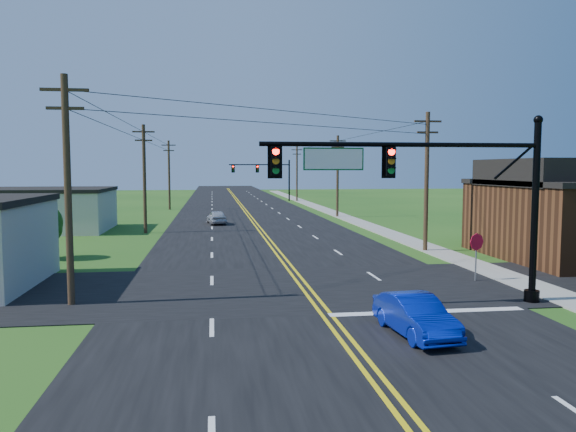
{
  "coord_description": "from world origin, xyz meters",
  "views": [
    {
      "loc": [
        -3.93,
        -12.74,
        5.4
      ],
      "look_at": [
        -0.86,
        10.0,
        3.45
      ],
      "focal_mm": 35.0,
      "sensor_mm": 36.0,
      "label": 1
    }
  ],
  "objects": [
    {
      "name": "ground",
      "position": [
        0.0,
        0.0,
        0.0
      ],
      "size": [
        260.0,
        260.0,
        0.0
      ],
      "primitive_type": "plane",
      "color": "#1D4814",
      "rests_on": "ground"
    },
    {
      "name": "road_main",
      "position": [
        0.0,
        50.0,
        0.02
      ],
      "size": [
        16.0,
        220.0,
        0.04
      ],
      "primitive_type": "cube",
      "color": "black",
      "rests_on": "ground"
    },
    {
      "name": "road_cross",
      "position": [
        0.0,
        12.0,
        0.02
      ],
      "size": [
        70.0,
        10.0,
        0.04
      ],
      "primitive_type": "cube",
      "color": "black",
      "rests_on": "ground"
    },
    {
      "name": "sidewalk",
      "position": [
        10.5,
        40.0,
        0.04
      ],
      "size": [
        2.0,
        160.0,
        0.08
      ],
      "primitive_type": "cube",
      "color": "gray",
      "rests_on": "ground"
    },
    {
      "name": "signal_mast_main",
      "position": [
        4.34,
        8.0,
        4.75
      ],
      "size": [
        11.3,
        0.6,
        7.48
      ],
      "color": "black",
      "rests_on": "ground"
    },
    {
      "name": "signal_mast_far",
      "position": [
        4.44,
        80.0,
        4.55
      ],
      "size": [
        10.98,
        0.6,
        7.48
      ],
      "color": "black",
      "rests_on": "ground"
    },
    {
      "name": "cream_bldg_far",
      "position": [
        -19.0,
        38.0,
        1.86
      ],
      "size": [
        12.2,
        9.2,
        3.7
      ],
      "color": "#BAB39F",
      "rests_on": "ground"
    },
    {
      "name": "utility_pole_left_a",
      "position": [
        -9.5,
        10.0,
        4.72
      ],
      "size": [
        1.8,
        0.28,
        9.0
      ],
      "color": "#352918",
      "rests_on": "ground"
    },
    {
      "name": "utility_pole_left_b",
      "position": [
        -9.5,
        35.0,
        4.72
      ],
      "size": [
        1.8,
        0.28,
        9.0
      ],
      "color": "#352918",
      "rests_on": "ground"
    },
    {
      "name": "utility_pole_left_c",
      "position": [
        -9.5,
        62.0,
        4.72
      ],
      "size": [
        1.8,
        0.28,
        9.0
      ],
      "color": "#352918",
      "rests_on": "ground"
    },
    {
      "name": "utility_pole_right_a",
      "position": [
        9.8,
        22.0,
        4.72
      ],
      "size": [
        1.8,
        0.28,
        9.0
      ],
      "color": "#352918",
      "rests_on": "ground"
    },
    {
      "name": "utility_pole_right_b",
      "position": [
        9.8,
        48.0,
        4.72
      ],
      "size": [
        1.8,
        0.28,
        9.0
      ],
      "color": "#352918",
      "rests_on": "ground"
    },
    {
      "name": "utility_pole_right_c",
      "position": [
        9.8,
        78.0,
        4.72
      ],
      "size": [
        1.8,
        0.28,
        9.0
      ],
      "color": "#352918",
      "rests_on": "ground"
    },
    {
      "name": "tree_right_back",
      "position": [
        16.0,
        26.0,
        2.6
      ],
      "size": [
        3.0,
        3.0,
        4.1
      ],
      "color": "#352918",
      "rests_on": "ground"
    },
    {
      "name": "tree_left",
      "position": [
        -14.0,
        22.0,
        2.16
      ],
      "size": [
        2.4,
        2.4,
        3.37
      ],
      "color": "#352918",
      "rests_on": "ground"
    },
    {
      "name": "blue_car",
      "position": [
        2.49,
        4.23,
        0.65
      ],
      "size": [
        1.78,
        4.06,
        1.3
      ],
      "primitive_type": "imported",
      "rotation": [
        0.0,
        0.0,
        0.1
      ],
      "color": "#071DAB",
      "rests_on": "ground"
    },
    {
      "name": "distant_car",
      "position": [
        -3.57,
        41.54,
        0.67
      ],
      "size": [
        2.11,
        4.1,
        1.33
      ],
      "primitive_type": "imported",
      "rotation": [
        0.0,
        0.0,
        3.28
      ],
      "color": "silver",
      "rests_on": "ground"
    },
    {
      "name": "stop_sign",
      "position": [
        8.5,
        12.26,
        1.68
      ],
      "size": [
        0.8,
        0.3,
        2.33
      ],
      "rotation": [
        0.0,
        0.0,
        0.32
      ],
      "color": "slate",
      "rests_on": "ground"
    }
  ]
}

